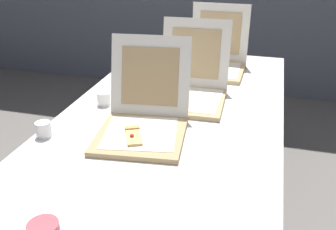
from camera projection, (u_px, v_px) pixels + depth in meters
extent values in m
cube|color=silver|center=(172.00, 116.00, 1.77)|extent=(0.99, 2.01, 0.03)
cylinder|color=#38383D|center=(149.00, 101.00, 2.84)|extent=(0.04, 0.04, 0.70)
cylinder|color=#38383D|center=(266.00, 114.00, 2.64)|extent=(0.04, 0.04, 0.70)
cube|color=tan|center=(141.00, 136.00, 1.54)|extent=(0.39, 0.39, 0.02)
cube|color=silver|center=(141.00, 133.00, 1.54)|extent=(0.33, 0.33, 0.00)
cube|color=white|center=(150.00, 76.00, 1.66)|extent=(0.36, 0.14, 0.34)
cube|color=tan|center=(150.00, 76.00, 1.65)|extent=(0.26, 0.10, 0.24)
cube|color=#E0B266|center=(134.00, 137.00, 1.49)|extent=(0.11, 0.14, 0.01)
cube|color=tan|center=(132.00, 129.00, 1.55)|extent=(0.06, 0.05, 0.02)
sphere|color=red|center=(132.00, 136.00, 1.48)|extent=(0.02, 0.02, 0.02)
cube|color=tan|center=(187.00, 101.00, 1.85)|extent=(0.36, 0.36, 0.02)
cube|color=silver|center=(189.00, 99.00, 1.85)|extent=(0.30, 0.30, 0.00)
cube|color=white|center=(196.00, 53.00, 1.95)|extent=(0.35, 0.09, 0.34)
cube|color=tan|center=(195.00, 54.00, 1.95)|extent=(0.25, 0.06, 0.25)
cube|color=tan|center=(213.00, 71.00, 2.26)|extent=(0.35, 0.35, 0.02)
cube|color=silver|center=(214.00, 69.00, 2.25)|extent=(0.30, 0.30, 0.00)
cube|color=white|center=(220.00, 33.00, 2.33)|extent=(0.35, 0.02, 0.35)
cube|color=tan|center=(220.00, 33.00, 2.33)|extent=(0.25, 0.02, 0.25)
cube|color=#E0B266|center=(218.00, 68.00, 2.24)|extent=(0.09, 0.12, 0.01)
cube|color=tan|center=(221.00, 65.00, 2.28)|extent=(0.08, 0.04, 0.02)
sphere|color=red|center=(215.00, 67.00, 2.23)|extent=(0.02, 0.02, 0.02)
cylinder|color=white|center=(104.00, 99.00, 1.83)|extent=(0.06, 0.06, 0.06)
cylinder|color=white|center=(143.00, 77.00, 2.10)|extent=(0.06, 0.06, 0.06)
cylinder|color=white|center=(43.00, 129.00, 1.54)|extent=(0.06, 0.06, 0.06)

